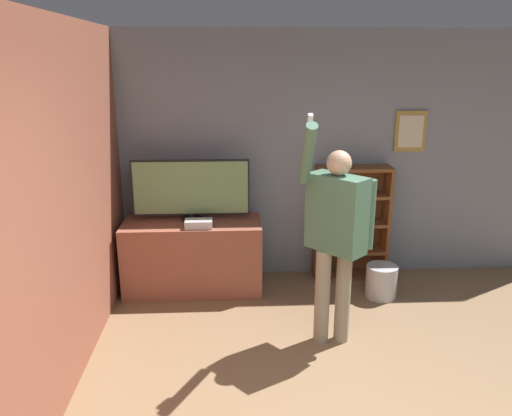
# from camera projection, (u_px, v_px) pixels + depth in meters

# --- Properties ---
(wall_back) EXTENTS (6.09, 0.09, 2.70)m
(wall_back) POSITION_uv_depth(u_px,v_px,m) (308.00, 157.00, 5.48)
(wall_back) COLOR gray
(wall_back) RESTS_ON ground_plane
(wall_side_brick) EXTENTS (0.06, 4.75, 2.70)m
(wall_side_brick) POSITION_uv_depth(u_px,v_px,m) (73.00, 200.00, 3.85)
(wall_side_brick) COLOR #93513D
(wall_side_brick) RESTS_ON ground_plane
(tv_ledge) EXTENTS (1.44, 0.62, 0.76)m
(tv_ledge) POSITION_uv_depth(u_px,v_px,m) (193.00, 256.00, 5.31)
(tv_ledge) COLOR #93513D
(tv_ledge) RESTS_ON ground_plane
(television) EXTENTS (1.21, 0.22, 0.65)m
(television) POSITION_uv_depth(u_px,v_px,m) (191.00, 189.00, 5.15)
(television) COLOR black
(television) RESTS_ON tv_ledge
(game_console) EXTENTS (0.27, 0.16, 0.08)m
(game_console) POSITION_uv_depth(u_px,v_px,m) (199.00, 224.00, 5.01)
(game_console) COLOR silver
(game_console) RESTS_ON tv_ledge
(bookshelf) EXTENTS (0.81, 0.28, 1.28)m
(bookshelf) POSITION_uv_depth(u_px,v_px,m) (345.00, 222.00, 5.54)
(bookshelf) COLOR brown
(bookshelf) RESTS_ON ground_plane
(person) EXTENTS (0.64, 0.58, 2.01)m
(person) POSITION_uv_depth(u_px,v_px,m) (336.00, 229.00, 4.12)
(person) COLOR gray
(person) RESTS_ON ground_plane
(waste_bin) EXTENTS (0.32, 0.32, 0.34)m
(waste_bin) POSITION_uv_depth(u_px,v_px,m) (381.00, 281.00, 5.19)
(waste_bin) COLOR #B7B7BC
(waste_bin) RESTS_ON ground_plane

